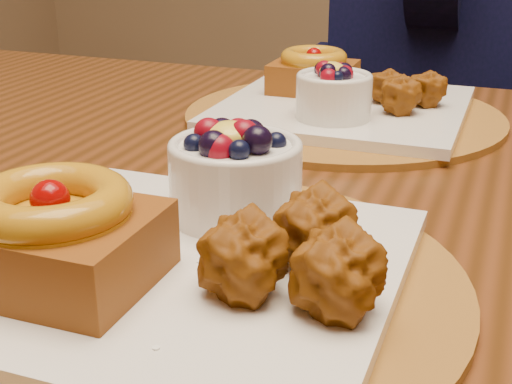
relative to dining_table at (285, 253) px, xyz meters
The scene contains 5 objects.
dining_table is the anchor object (origin of this frame).
place_setting_near 0.24m from the dining_table, 90.98° to the right, with size 0.38×0.38×0.09m.
place_setting_far 0.24m from the dining_table, 90.59° to the left, with size 0.38×0.38×0.08m.
chair_far 0.86m from the dining_table, 86.81° to the left, with size 0.56×0.56×1.00m.
diner 0.82m from the dining_table, 87.33° to the left, with size 0.47×0.46×0.77m.
Camera 1 is at (0.08, -0.62, 0.99)m, focal length 50.00 mm.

